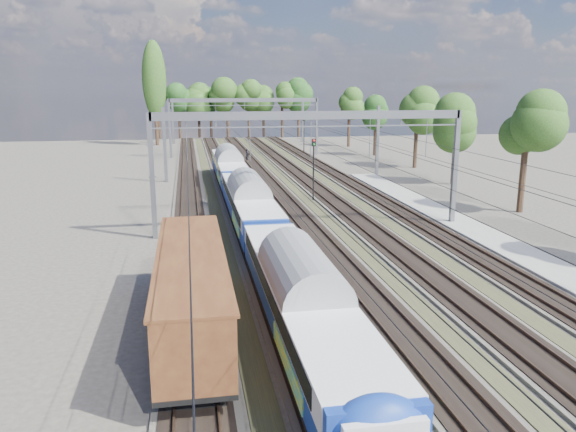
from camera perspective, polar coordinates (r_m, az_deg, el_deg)
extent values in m
cube|color=#47423A|center=(56.41, -10.02, 1.92)|extent=(3.00, 130.00, 0.15)
cube|color=black|center=(56.39, -10.03, 2.01)|extent=(2.50, 130.00, 0.06)
cube|color=#473326|center=(56.38, -10.76, 2.08)|extent=(0.08, 130.00, 0.14)
cube|color=#473326|center=(56.38, -9.30, 2.14)|extent=(0.08, 130.00, 0.14)
cube|color=#47423A|center=(56.58, -5.46, 2.09)|extent=(3.00, 130.00, 0.15)
cube|color=black|center=(56.57, -5.46, 2.19)|extent=(2.50, 130.00, 0.06)
cube|color=#473326|center=(56.49, -6.19, 2.26)|extent=(0.08, 130.00, 0.14)
cube|color=#473326|center=(56.61, -4.74, 2.31)|extent=(0.08, 130.00, 0.14)
cube|color=#47423A|center=(57.11, -0.95, 2.25)|extent=(3.00, 130.00, 0.15)
cube|color=black|center=(57.09, -0.96, 2.35)|extent=(2.50, 130.00, 0.06)
cube|color=#473326|center=(56.97, -1.67, 2.42)|extent=(0.08, 130.00, 0.14)
cube|color=#473326|center=(57.19, -0.24, 2.47)|extent=(0.08, 130.00, 0.14)
cube|color=#47423A|center=(57.99, 3.44, 2.39)|extent=(3.00, 130.00, 0.15)
cube|color=black|center=(57.97, 3.44, 2.49)|extent=(2.50, 130.00, 0.06)
cube|color=#473326|center=(57.79, 2.75, 2.56)|extent=(0.08, 130.00, 0.14)
cube|color=#473326|center=(58.12, 4.14, 2.60)|extent=(0.08, 130.00, 0.14)
cube|color=#47423A|center=(59.19, 7.69, 2.52)|extent=(3.00, 130.00, 0.15)
cube|color=black|center=(59.17, 7.69, 2.61)|extent=(2.50, 130.00, 0.06)
cube|color=#473326|center=(58.94, 7.02, 2.69)|extent=(0.08, 130.00, 0.14)
cube|color=#473326|center=(59.38, 8.35, 2.72)|extent=(0.08, 130.00, 0.14)
cube|color=#2F2E1E|center=(56.46, -7.74, 1.96)|extent=(1.10, 130.00, 0.05)
cube|color=#2F2E1E|center=(56.81, -3.20, 2.13)|extent=(1.10, 130.00, 0.05)
cube|color=#2F2E1E|center=(57.52, 1.26, 2.28)|extent=(1.10, 130.00, 0.05)
cube|color=#2F2E1E|center=(58.56, 5.58, 2.41)|extent=(1.10, 130.00, 0.05)
cube|color=gray|center=(38.39, 23.49, -4.10)|extent=(3.00, 70.00, 0.30)
cube|color=slate|center=(40.95, -13.64, 3.89)|extent=(0.35, 0.35, 9.00)
cube|color=slate|center=(45.70, 16.60, 4.63)|extent=(0.35, 0.35, 9.00)
cube|color=slate|center=(41.42, 2.37, 10.19)|extent=(23.00, 0.35, 0.60)
cube|color=slate|center=(88.65, -11.91, 8.70)|extent=(0.35, 0.35, 9.00)
cube|color=slate|center=(90.94, 2.91, 9.06)|extent=(0.35, 0.35, 9.00)
cube|color=slate|center=(88.87, -4.45, 11.66)|extent=(23.00, 0.35, 0.60)
cube|color=slate|center=(65.76, -12.41, 7.05)|extent=(0.35, 0.35, 8.50)
cube|color=slate|center=(110.61, -11.60, 9.39)|extent=(0.35, 0.35, 8.50)
cube|color=slate|center=(69.54, 9.08, 7.50)|extent=(0.35, 0.35, 8.50)
cube|color=slate|center=(112.90, 1.52, 9.71)|extent=(0.35, 0.35, 8.50)
cylinder|color=black|center=(55.64, -10.24, 7.41)|extent=(0.03, 130.00, 0.03)
cylinder|color=black|center=(55.55, -10.29, 8.54)|extent=(0.03, 130.00, 0.03)
cylinder|color=black|center=(55.82, -5.58, 7.57)|extent=(0.03, 130.00, 0.03)
cylinder|color=black|center=(55.72, -5.61, 8.70)|extent=(0.03, 130.00, 0.03)
cylinder|color=black|center=(56.35, -0.98, 7.68)|extent=(0.03, 130.00, 0.03)
cylinder|color=black|center=(56.26, -0.98, 8.80)|extent=(0.03, 130.00, 0.03)
cylinder|color=black|center=(57.24, 3.52, 7.74)|extent=(0.03, 130.00, 0.03)
cylinder|color=black|center=(57.15, 3.53, 8.84)|extent=(0.03, 130.00, 0.03)
cylinder|color=black|center=(58.46, 7.85, 7.75)|extent=(0.03, 130.00, 0.03)
cylinder|color=black|center=(58.37, 7.88, 8.83)|extent=(0.03, 130.00, 0.03)
cylinder|color=black|center=(122.93, -12.94, 9.17)|extent=(0.56, 0.56, 6.38)
sphere|color=#163613|center=(122.72, -13.06, 11.54)|extent=(3.86, 3.86, 3.86)
cylinder|color=black|center=(121.06, -10.77, 9.37)|extent=(0.56, 0.56, 7.03)
sphere|color=#163613|center=(120.86, -10.89, 12.03)|extent=(4.60, 4.60, 4.60)
cylinder|color=black|center=(124.09, -9.49, 9.36)|extent=(0.56, 0.56, 6.45)
sphere|color=#163613|center=(123.89, -9.58, 11.74)|extent=(4.71, 4.71, 4.71)
cylinder|color=black|center=(122.79, -7.53, 9.40)|extent=(0.56, 0.56, 6.49)
sphere|color=#163613|center=(122.58, -7.60, 11.82)|extent=(4.50, 4.50, 4.50)
cylinder|color=black|center=(121.97, -5.71, 9.20)|extent=(0.56, 0.56, 5.52)
sphere|color=#163613|center=(121.76, -5.76, 11.27)|extent=(4.81, 4.81, 4.81)
cylinder|color=black|center=(125.24, -4.14, 9.73)|extent=(0.56, 0.56, 7.30)
sphere|color=#163613|center=(125.04, -4.18, 12.40)|extent=(5.40, 5.40, 5.40)
cylinder|color=black|center=(122.91, -2.28, 9.51)|extent=(0.56, 0.56, 6.50)
sphere|color=#163613|center=(122.71, -2.30, 11.93)|extent=(5.38, 5.38, 5.38)
cylinder|color=black|center=(125.35, -0.65, 9.48)|extent=(0.56, 0.56, 6.06)
sphere|color=#163613|center=(125.15, -0.65, 11.70)|extent=(5.28, 5.28, 5.28)
cylinder|color=black|center=(124.80, 1.09, 9.36)|extent=(0.56, 0.56, 5.59)
sphere|color=#163613|center=(124.59, 1.10, 11.41)|extent=(5.25, 5.25, 5.25)
cylinder|color=black|center=(53.37, 23.75, 3.22)|extent=(0.56, 0.56, 5.35)
sphere|color=#163613|center=(52.89, 24.17, 7.78)|extent=(4.65, 4.65, 4.65)
cylinder|color=black|center=(63.52, 16.72, 5.46)|extent=(0.56, 0.56, 5.99)
sphere|color=#163613|center=(63.11, 17.00, 9.77)|extent=(3.81, 3.81, 3.81)
cylinder|color=black|center=(77.83, 12.62, 6.73)|extent=(0.56, 0.56, 5.29)
sphere|color=#163613|center=(77.51, 12.77, 9.84)|extent=(4.80, 4.80, 4.80)
cylinder|color=black|center=(89.15, 9.23, 8.04)|extent=(0.56, 0.56, 6.53)
sphere|color=#163613|center=(88.87, 9.35, 11.39)|extent=(3.68, 3.68, 3.68)
cylinder|color=black|center=(101.01, 6.47, 8.65)|extent=(0.56, 0.56, 6.40)
sphere|color=#163613|center=(100.75, 6.55, 11.55)|extent=(4.79, 4.79, 4.79)
cylinder|color=black|center=(108.57, -13.33, 11.22)|extent=(0.70, 0.70, 16.00)
ellipsoid|color=#214416|center=(108.54, -13.44, 13.33)|extent=(4.40, 4.40, 14.08)
cube|color=black|center=(18.45, 5.90, -20.60)|extent=(1.97, 2.95, 0.79)
cube|color=black|center=(30.60, -1.22, -6.45)|extent=(1.97, 2.95, 0.79)
cube|color=navy|center=(23.72, 1.38, -8.54)|extent=(2.76, 19.69, 1.87)
cube|color=silver|center=(23.55, 1.38, -7.43)|extent=(2.84, 18.90, 0.94)
cube|color=black|center=(23.86, 4.77, -7.19)|extent=(0.04, 16.74, 0.69)
cube|color=#FFFB0D|center=(20.08, 3.91, -14.31)|extent=(2.85, 5.51, 0.69)
cylinder|color=gray|center=(23.40, 1.39, -6.41)|extent=(2.80, 19.69, 2.80)
cube|color=black|center=(36.73, -2.80, -3.11)|extent=(1.97, 2.95, 0.79)
cube|color=black|center=(50.04, -4.84, 1.21)|extent=(1.97, 2.95, 0.79)
cube|color=navy|center=(43.03, -4.01, 1.29)|extent=(2.76, 19.69, 1.87)
cube|color=silver|center=(42.93, -4.02, 1.94)|extent=(2.84, 18.90, 0.94)
cube|color=black|center=(43.10, -2.13, 2.00)|extent=(0.04, 16.74, 0.69)
cube|color=#FFFB0D|center=(38.94, -3.31, -0.69)|extent=(2.85, 5.51, 0.69)
cylinder|color=gray|center=(42.85, -4.03, 2.52)|extent=(2.80, 19.69, 2.80)
cube|color=black|center=(56.41, -5.46, 2.54)|extent=(1.97, 2.95, 0.79)
cube|color=black|center=(69.97, -6.41, 4.55)|extent=(1.97, 2.95, 0.79)
cube|color=navy|center=(62.96, -6.02, 4.98)|extent=(2.76, 19.69, 1.87)
cube|color=silver|center=(62.89, -6.03, 5.43)|extent=(2.84, 18.90, 0.94)
cube|color=black|center=(63.01, -4.73, 5.47)|extent=(0.04, 16.74, 0.69)
cube|color=#FFFB0D|center=(58.76, -5.69, 3.93)|extent=(2.85, 5.51, 0.69)
cylinder|color=gray|center=(62.83, -6.04, 5.83)|extent=(2.80, 19.69, 2.80)
cube|color=black|center=(21.07, -9.40, -16.21)|extent=(2.02, 2.62, 0.71)
cube|color=black|center=(30.11, -9.72, -7.04)|extent=(2.02, 2.62, 0.71)
cube|color=black|center=(25.33, -9.63, -9.88)|extent=(2.72, 14.13, 0.20)
cube|color=#492313|center=(24.82, -9.76, -6.87)|extent=(2.72, 14.13, 2.62)
cube|color=#492313|center=(24.40, -9.88, -3.86)|extent=(2.93, 14.13, 0.12)
imported|color=black|center=(82.76, -4.16, 6.18)|extent=(0.54, 0.74, 1.89)
cylinder|color=black|center=(54.25, 2.60, 4.37)|extent=(0.15, 0.15, 5.18)
cube|color=black|center=(53.89, 2.63, 7.47)|extent=(0.38, 0.26, 0.73)
sphere|color=red|center=(53.74, 2.67, 7.68)|extent=(0.17, 0.17, 0.17)
sphere|color=#0C9919|center=(53.77, 2.66, 7.29)|extent=(0.17, 0.17, 0.17)
cylinder|color=black|center=(92.99, 1.64, 8.01)|extent=(0.15, 0.15, 5.27)
cube|color=black|center=(92.78, 1.65, 9.86)|extent=(0.42, 0.33, 0.74)
sphere|color=red|center=(92.63, 1.67, 9.98)|extent=(0.17, 0.17, 0.17)
sphere|color=#0C9919|center=(92.65, 1.66, 9.76)|extent=(0.17, 0.17, 0.17)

